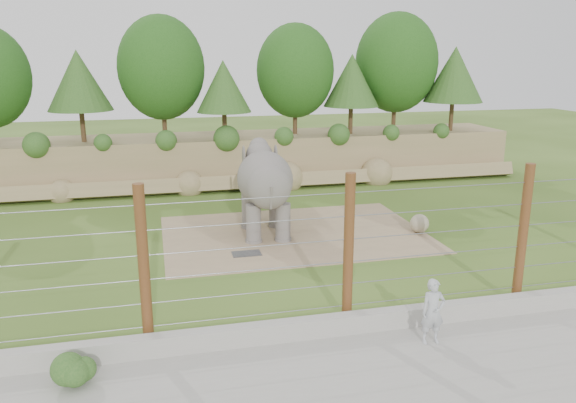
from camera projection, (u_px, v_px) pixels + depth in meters
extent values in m
plane|color=#3D5C1D|center=(302.00, 262.00, 18.84)|extent=(90.00, 90.00, 0.00)
cube|color=olive|center=(241.00, 158.00, 30.74)|extent=(30.00, 4.00, 2.50)
cube|color=olive|center=(248.00, 183.00, 28.81)|extent=(30.00, 1.37, 1.07)
cylinder|color=#3F2B19|center=(83.00, 126.00, 27.93)|extent=(0.24, 0.24, 1.58)
sphere|color=#194312|center=(79.00, 82.00, 27.39)|extent=(3.60, 3.60, 3.60)
cylinder|color=#3F2B19|center=(164.00, 119.00, 29.26)|extent=(0.24, 0.24, 1.92)
sphere|color=#194312|center=(161.00, 68.00, 28.59)|extent=(4.40, 4.40, 4.40)
cylinder|color=#3F2B19|center=(225.00, 125.00, 28.88)|extent=(0.24, 0.24, 1.40)
sphere|color=#194312|center=(224.00, 88.00, 28.40)|extent=(3.20, 3.20, 3.20)
cylinder|color=#3F2B19|center=(295.00, 117.00, 30.67)|extent=(0.24, 0.24, 1.82)
sphere|color=#194312|center=(295.00, 71.00, 30.04)|extent=(4.16, 4.16, 4.16)
cylinder|color=#3F2B19|center=(351.00, 120.00, 30.83)|extent=(0.24, 0.24, 1.50)
sphere|color=#194312|center=(352.00, 82.00, 30.31)|extent=(3.44, 3.44, 3.44)
cylinder|color=#3F2B19|center=(394.00, 112.00, 32.38)|extent=(0.24, 0.24, 2.03)
sphere|color=#194312|center=(396.00, 63.00, 31.68)|extent=(4.64, 4.64, 4.64)
cylinder|color=#3F2B19|center=(451.00, 116.00, 31.98)|extent=(0.24, 0.24, 1.64)
sphere|color=#194312|center=(454.00, 76.00, 31.41)|extent=(3.76, 3.76, 3.76)
cube|color=#987F62|center=(294.00, 234.00, 21.77)|extent=(10.00, 7.00, 0.02)
cube|color=#262628|center=(247.00, 253.00, 19.57)|extent=(1.00, 0.60, 0.03)
sphere|color=gray|center=(419.00, 223.00, 21.82)|extent=(0.73, 0.73, 0.73)
cube|color=#A4A199|center=(353.00, 323.00, 14.08)|extent=(26.00, 0.35, 0.50)
cube|color=#A4A199|center=(384.00, 374.00, 12.26)|extent=(26.00, 4.00, 0.01)
cylinder|color=#5E3118|center=(144.00, 268.00, 12.97)|extent=(0.26, 0.26, 4.00)
cylinder|color=#5E3118|center=(348.00, 250.00, 14.10)|extent=(0.26, 0.26, 4.00)
cylinder|color=#5E3118|center=(523.00, 236.00, 15.23)|extent=(0.26, 0.26, 4.00)
cylinder|color=gray|center=(347.00, 305.00, 14.49)|extent=(20.00, 0.02, 0.02)
cylinder|color=gray|center=(348.00, 284.00, 14.33)|extent=(20.00, 0.02, 0.02)
cylinder|color=gray|center=(348.00, 262.00, 14.18)|extent=(20.00, 0.02, 0.02)
cylinder|color=gray|center=(349.00, 239.00, 14.02)|extent=(20.00, 0.02, 0.02)
cylinder|color=gray|center=(349.00, 216.00, 13.87)|extent=(20.00, 0.02, 0.02)
cylinder|color=gray|center=(350.00, 193.00, 13.72)|extent=(20.00, 0.02, 0.02)
sphere|color=#28551F|center=(77.00, 368.00, 11.83)|extent=(0.72, 0.72, 0.72)
imported|color=#A4A8AD|center=(433.00, 312.00, 13.41)|extent=(0.62, 0.43, 1.63)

